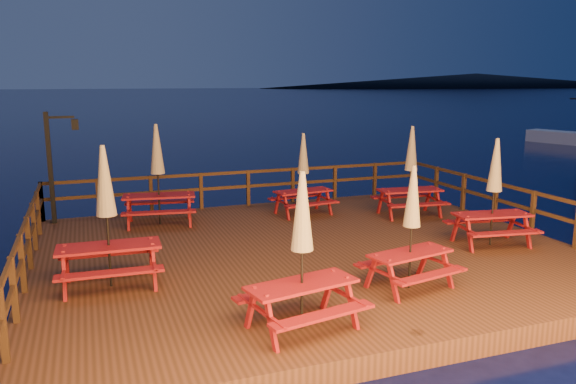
% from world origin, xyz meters
% --- Properties ---
extents(ground, '(500.00, 500.00, 0.00)m').
position_xyz_m(ground, '(0.00, 0.00, 0.00)').
color(ground, '#050932').
rests_on(ground, ground).
extents(deck, '(12.00, 10.00, 0.40)m').
position_xyz_m(deck, '(0.00, 0.00, 0.20)').
color(deck, '#422615').
rests_on(deck, ground).
extents(deck_piles, '(11.44, 9.44, 1.40)m').
position_xyz_m(deck_piles, '(0.00, 0.00, -0.30)').
color(deck_piles, '#382112').
rests_on(deck_piles, ground).
extents(railing, '(11.80, 9.75, 1.10)m').
position_xyz_m(railing, '(0.00, 1.78, 1.16)').
color(railing, '#382112').
rests_on(railing, deck).
extents(lamp_post, '(0.85, 0.18, 3.00)m').
position_xyz_m(lamp_post, '(-5.39, 4.55, 2.20)').
color(lamp_post, black).
rests_on(lamp_post, deck).
extents(headland_right, '(230.40, 86.40, 7.00)m').
position_xyz_m(headland_right, '(185.00, 230.00, 3.50)').
color(headland_right, black).
rests_on(headland_right, ground).
extents(picnic_table_0, '(1.93, 1.61, 2.68)m').
position_xyz_m(picnic_table_0, '(-4.34, -0.93, 1.79)').
color(picnic_table_0, maroon).
rests_on(picnic_table_0, deck).
extents(picnic_table_1, '(2.08, 1.80, 2.69)m').
position_xyz_m(picnic_table_1, '(-2.87, 3.44, 1.80)').
color(picnic_table_1, maroon).
rests_on(picnic_table_1, deck).
extents(picnic_table_2, '(1.78, 1.53, 2.34)m').
position_xyz_m(picnic_table_2, '(1.16, 3.19, 1.62)').
color(picnic_table_2, maroon).
rests_on(picnic_table_2, deck).
extents(picnic_table_3, '(1.93, 1.65, 2.56)m').
position_xyz_m(picnic_table_3, '(3.96, 2.00, 1.73)').
color(picnic_table_3, maroon).
rests_on(picnic_table_3, deck).
extents(picnic_table_4, '(1.86, 1.64, 2.32)m').
position_xyz_m(picnic_table_4, '(0.90, -2.91, 1.60)').
color(picnic_table_4, maroon).
rests_on(picnic_table_4, deck).
extents(picnic_table_5, '(1.95, 1.69, 2.52)m').
position_xyz_m(picnic_table_5, '(4.21, -1.15, 1.71)').
color(picnic_table_5, maroon).
rests_on(picnic_table_5, deck).
extents(picnic_table_6, '(1.99, 1.75, 2.49)m').
position_xyz_m(picnic_table_6, '(-1.62, -3.85, 1.70)').
color(picnic_table_6, maroon).
rests_on(picnic_table_6, deck).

